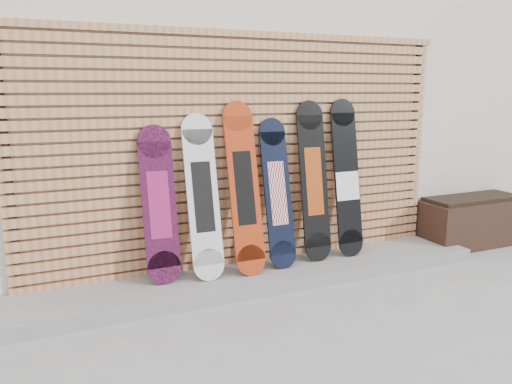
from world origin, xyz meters
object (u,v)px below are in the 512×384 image
snowboard_0 (159,205)px  snowboard_1 (203,197)px  snowboard_5 (347,179)px  snowboard_3 (278,193)px  planter_box (471,221)px  snowboard_4 (314,181)px  snowboard_2 (244,188)px

snowboard_0 → snowboard_1: bearing=-5.9°
snowboard_0 → snowboard_1: size_ratio=0.94×
snowboard_5 → snowboard_1: bearing=-179.2°
snowboard_1 → snowboard_3: size_ratio=1.04×
snowboard_3 → snowboard_5: size_ratio=0.89×
planter_box → snowboard_5: (-1.72, 0.03, 0.61)m
snowboard_1 → snowboard_5: bearing=0.8°
snowboard_1 → snowboard_5: size_ratio=0.93×
snowboard_0 → snowboard_5: snowboard_5 is taller
snowboard_1 → snowboard_3: 0.74m
snowboard_3 → snowboard_5: bearing=1.4°
snowboard_4 → snowboard_5: size_ratio=0.99×
planter_box → snowboard_5: bearing=179.1°
snowboard_2 → snowboard_3: 0.36m
snowboard_0 → snowboard_5: 1.90m
snowboard_2 → snowboard_5: 1.13m
planter_box → snowboard_2: 2.92m
snowboard_1 → snowboard_2: 0.39m
snowboard_1 → snowboard_2: size_ratio=0.93×
snowboard_2 → snowboard_4: (0.75, 0.05, -0.00)m
planter_box → snowboard_1: snowboard_1 is taller
snowboard_0 → snowboard_2: size_ratio=0.87×
planter_box → snowboard_3: (-2.51, 0.01, 0.54)m
planter_box → snowboard_3: 2.56m
snowboard_3 → snowboard_5: (0.78, 0.02, 0.07)m
planter_box → snowboard_4: size_ratio=0.81×
planter_box → snowboard_2: snowboard_2 is taller
snowboard_3 → snowboard_5: 0.79m
snowboard_0 → snowboard_4: (1.52, -0.01, 0.10)m
snowboard_0 → snowboard_4: snowboard_4 is taller
snowboard_0 → snowboard_3: 1.12m
snowboard_0 → snowboard_4: bearing=-0.4°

